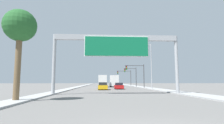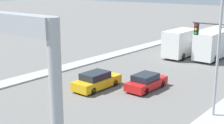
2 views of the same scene
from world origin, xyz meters
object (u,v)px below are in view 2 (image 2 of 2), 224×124
(truck_box_secondary, at_px, (183,43))
(street_lamp_right, at_px, (215,35))
(truck_box_primary, at_px, (215,44))
(car_mid_center, at_px, (146,82))
(car_near_left, at_px, (97,81))

(truck_box_secondary, height_order, street_lamp_right, street_lamp_right)
(truck_box_primary, bearing_deg, car_mid_center, -90.00)
(car_mid_center, bearing_deg, truck_box_secondary, 104.28)
(car_near_left, xyz_separation_m, truck_box_primary, (3.50, 18.02, 1.04))
(car_near_left, bearing_deg, truck_box_primary, 79.01)
(truck_box_primary, bearing_deg, truck_box_secondary, -154.36)
(car_near_left, bearing_deg, car_mid_center, 36.43)
(truck_box_primary, xyz_separation_m, truck_box_secondary, (-3.50, -1.68, -0.00))
(truck_box_secondary, bearing_deg, street_lamp_right, -57.56)
(car_mid_center, xyz_separation_m, truck_box_primary, (-0.00, 15.43, 1.09))
(truck_box_primary, relative_size, street_lamp_right, 0.91)
(street_lamp_right, bearing_deg, car_near_left, -177.00)
(car_near_left, relative_size, truck_box_primary, 0.53)
(truck_box_primary, relative_size, truck_box_secondary, 1.20)
(car_mid_center, relative_size, truck_box_primary, 0.48)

